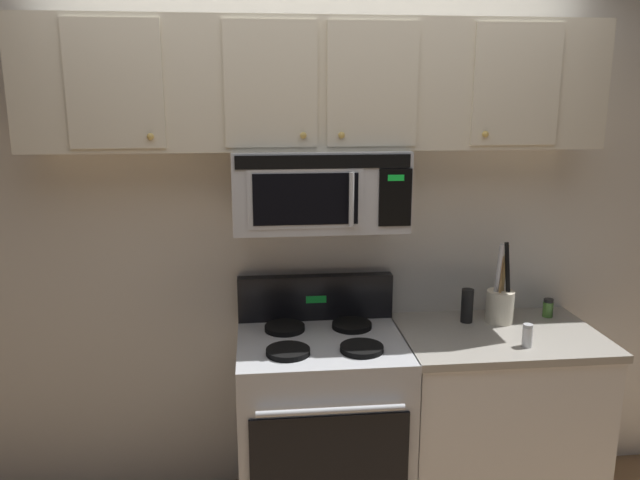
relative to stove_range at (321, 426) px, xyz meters
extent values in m
cube|color=silver|center=(0.00, 0.37, 0.88)|extent=(5.20, 0.10, 2.70)
cube|color=#B7BABF|center=(0.00, 0.00, -0.02)|extent=(0.76, 0.64, 0.90)
cube|color=black|center=(0.00, -0.33, -0.03)|extent=(0.67, 0.01, 0.52)
cylinder|color=#B7BABF|center=(0.00, -0.36, 0.27)|extent=(0.61, 0.03, 0.03)
cube|color=black|center=(0.00, 0.28, 0.54)|extent=(0.76, 0.07, 0.22)
cube|color=#19D83F|center=(0.00, 0.24, 0.54)|extent=(0.10, 0.00, 0.04)
cylinder|color=black|center=(-0.16, -0.14, 0.44)|extent=(0.19, 0.19, 0.02)
cylinder|color=black|center=(0.16, -0.14, 0.44)|extent=(0.19, 0.19, 0.02)
cylinder|color=black|center=(-0.16, 0.14, 0.44)|extent=(0.19, 0.19, 0.02)
cylinder|color=black|center=(0.16, 0.14, 0.44)|extent=(0.19, 0.19, 0.02)
cube|color=#B7BABF|center=(0.00, 0.12, 1.11)|extent=(0.76, 0.39, 0.35)
cube|color=black|center=(0.00, -0.08, 1.25)|extent=(0.73, 0.01, 0.06)
cube|color=#B7BABF|center=(-0.07, -0.08, 1.09)|extent=(0.49, 0.01, 0.25)
cube|color=black|center=(-0.08, -0.08, 1.09)|extent=(0.44, 0.01, 0.22)
cube|color=black|center=(0.30, -0.08, 1.09)|extent=(0.14, 0.01, 0.25)
cube|color=#19D83F|center=(0.30, -0.08, 1.18)|extent=(0.07, 0.00, 0.03)
cylinder|color=#B7BABF|center=(0.11, -0.10, 1.09)|extent=(0.02, 0.02, 0.23)
cube|color=beige|center=(0.00, 0.15, 1.56)|extent=(2.50, 0.33, 0.55)
cube|color=beige|center=(-0.83, -0.02, 1.56)|extent=(0.38, 0.01, 0.51)
sphere|color=tan|center=(-0.70, -0.03, 1.35)|extent=(0.03, 0.03, 0.03)
cube|color=beige|center=(-0.21, -0.02, 1.56)|extent=(0.38, 0.01, 0.51)
sphere|color=tan|center=(-0.08, -0.03, 1.35)|extent=(0.03, 0.03, 0.03)
cube|color=beige|center=(0.21, -0.02, 1.56)|extent=(0.38, 0.01, 0.51)
sphere|color=tan|center=(0.08, -0.03, 1.35)|extent=(0.03, 0.03, 0.03)
cube|color=beige|center=(0.83, -0.02, 1.56)|extent=(0.38, 0.01, 0.51)
sphere|color=tan|center=(0.70, -0.03, 1.35)|extent=(0.03, 0.03, 0.03)
cube|color=silver|center=(0.84, 0.01, -0.04)|extent=(0.90, 0.62, 0.86)
cube|color=#9E998E|center=(0.84, 0.01, 0.41)|extent=(0.93, 0.65, 0.03)
cylinder|color=beige|center=(0.89, 0.14, 0.51)|extent=(0.13, 0.13, 0.16)
cylinder|color=tan|center=(0.90, 0.15, 0.67)|extent=(0.05, 0.05, 0.30)
cylinder|color=black|center=(0.92, 0.14, 0.67)|extent=(0.03, 0.07, 0.31)
cylinder|color=#BCBCC1|center=(0.86, 0.12, 0.67)|extent=(0.02, 0.07, 0.32)
cylinder|color=#A87A47|center=(0.88, 0.13, 0.64)|extent=(0.04, 0.08, 0.24)
cylinder|color=white|center=(0.89, -0.17, 0.48)|extent=(0.05, 0.05, 0.09)
cylinder|color=#B7BABF|center=(0.89, -0.17, 0.53)|extent=(0.04, 0.04, 0.02)
cylinder|color=black|center=(0.73, 0.15, 0.52)|extent=(0.06, 0.06, 0.17)
cylinder|color=#4C7F33|center=(1.16, 0.18, 0.47)|extent=(0.05, 0.05, 0.08)
cylinder|color=black|center=(1.16, 0.18, 0.52)|extent=(0.05, 0.05, 0.02)
camera|label=1|loc=(-0.29, -2.66, 1.52)|focal=35.29mm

